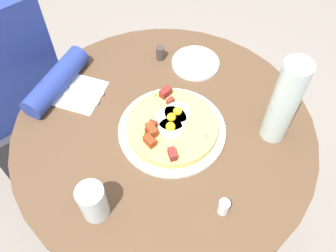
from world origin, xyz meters
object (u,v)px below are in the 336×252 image
Objects in this scene: water_glass at (93,202)px; pepper_shaker at (160,53)px; breakfast_pizza at (171,126)px; fork at (77,87)px; person_seated at (10,98)px; dining_table at (165,158)px; knife at (72,95)px; pizza_plate at (172,130)px; water_bottle at (284,103)px; bread_plate at (196,63)px; salt_shaker at (224,207)px.

water_glass reaches higher than pepper_shaker.
fork is (-0.13, 0.31, -0.02)m from breakfast_pizza.
person_seated is 23.32× the size of pepper_shaker.
dining_table is 17.99× the size of pepper_shaker.
fork and knife have the same top height.
person_seated reaches higher than pepper_shaker.
pizza_plate is 0.31m from water_bottle.
bread_plate is 0.12m from pepper_shaker.
knife is at bearing 118.50° from dining_table.
salt_shaker is at bearing -74.21° from person_seated.
water_glass is at bearing 167.96° from water_bottle.
pepper_shaker reaches higher than dining_table.
fork reaches higher than dining_table.
pepper_shaker is (-0.07, 0.09, 0.02)m from bread_plate.
water_glass reaches higher than dining_table.
salt_shaker is at bearing 154.64° from fork.
breakfast_pizza is 0.27m from salt_shaker.
bread_plate is (0.24, 0.14, 0.17)m from dining_table.
person_seated is 4.14× the size of water_bottle.
salt_shaker is (-0.27, -0.08, -0.11)m from water_bottle.
dining_table is 0.37m from water_glass.
knife is 0.32m from pepper_shaker.
dining_table is at bearing 17.87° from water_glass.
water_glass is (-0.30, -0.07, 0.05)m from pizza_plate.
knife is 1.63× the size of water_glass.
knife is at bearing 90.00° from fork.
water_glass is at bearing -144.29° from pepper_shaker.
knife is 0.39m from water_glass.
pizza_plate is at bearing 13.41° from water_glass.
pizza_plate is at bearing -63.61° from person_seated.
water_glass is 2.28× the size of salt_shaker.
pepper_shaker reaches higher than knife.
pepper_shaker is at bearing 35.71° from water_glass.
water_glass reaches higher than knife.
breakfast_pizza is (0.01, -0.02, 0.19)m from dining_table.
water_glass is at bearing 126.09° from knife.
knife is 0.57m from salt_shaker.
knife is at bearing 118.63° from pizza_plate.
pizza_plate is at bearing -62.22° from breakfast_pizza.
person_seated is at bearing 116.24° from dining_table.
breakfast_pizza reaches higher than pepper_shaker.
water_bottle is at bearing -12.04° from water_glass.
pizza_plate is 1.97× the size of bread_plate.
breakfast_pizza reaches higher than dining_table.
dining_table is 3.19× the size of water_bottle.
water_bottle reaches higher than pepper_shaker.
person_seated is at bearing 116.39° from pizza_plate.
pizza_plate is (0.30, -0.60, 0.20)m from person_seated.
water_bottle is at bearing -39.57° from breakfast_pizza.
pizza_plate is 1.71× the size of fork.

